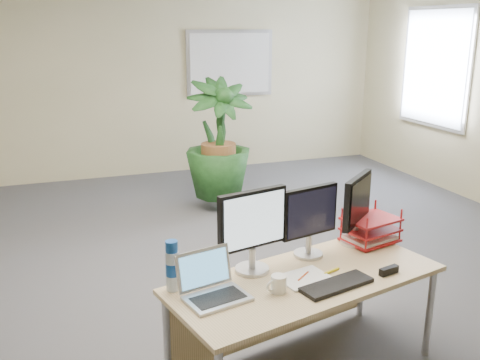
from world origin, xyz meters
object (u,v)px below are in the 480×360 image
object	(u,v)px
laptop	(212,286)
monitor_right	(310,217)
floor_plant	(218,146)
desk	(297,291)
monitor_left	(253,226)

from	to	relation	value
laptop	monitor_right	bearing A→B (deg)	22.30
floor_plant	laptop	world-z (taller)	floor_plant
desk	laptop	world-z (taller)	laptop
floor_plant	monitor_right	xyz separation A→B (m)	(-0.29, -2.87, 0.15)
desk	floor_plant	world-z (taller)	floor_plant
desk	monitor_right	xyz separation A→B (m)	(0.17, 0.19, 0.40)
desk	monitor_left	bearing A→B (deg)	158.07
monitor_left	monitor_right	xyz separation A→B (m)	(0.42, 0.09, -0.03)
monitor_left	monitor_right	distance (m)	0.43
desk	monitor_left	world-z (taller)	monitor_left
monitor_left	monitor_right	world-z (taller)	monitor_left
desk	monitor_right	bearing A→B (deg)	48.51
desk	floor_plant	size ratio (longest dim) A/B	1.18
monitor_left	laptop	xyz separation A→B (m)	(-0.32, -0.21, -0.23)
desk	floor_plant	bearing A→B (deg)	81.54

